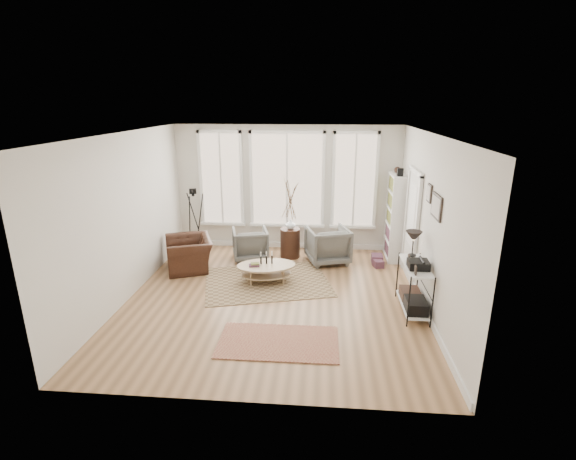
# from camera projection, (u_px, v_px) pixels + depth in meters

# --- Properties ---
(room) EXTENTS (5.50, 5.54, 2.90)m
(room) POSITION_uv_depth(u_px,v_px,m) (275.00, 222.00, 7.14)
(room) COLOR #A5794F
(room) RESTS_ON ground
(bay_window) EXTENTS (4.14, 0.12, 2.24)m
(bay_window) POSITION_uv_depth(u_px,v_px,m) (287.00, 182.00, 9.64)
(bay_window) COLOR tan
(bay_window) RESTS_ON ground
(door) EXTENTS (0.09, 1.06, 2.22)m
(door) POSITION_uv_depth(u_px,v_px,m) (412.00, 224.00, 8.09)
(door) COLOR silver
(door) RESTS_ON ground
(bookcase) EXTENTS (0.31, 0.85, 2.06)m
(bookcase) POSITION_uv_depth(u_px,v_px,m) (395.00, 217.00, 9.18)
(bookcase) COLOR white
(bookcase) RESTS_ON ground
(low_shelf) EXTENTS (0.38, 1.08, 1.30)m
(low_shelf) POSITION_uv_depth(u_px,v_px,m) (414.00, 283.00, 6.92)
(low_shelf) COLOR white
(low_shelf) RESTS_ON ground
(wall_art) EXTENTS (0.04, 0.88, 0.44)m
(wall_art) POSITION_uv_depth(u_px,v_px,m) (435.00, 203.00, 6.52)
(wall_art) COLOR black
(wall_art) RESTS_ON ground
(rug_main) EXTENTS (2.74, 2.32, 0.01)m
(rug_main) POSITION_uv_depth(u_px,v_px,m) (267.00, 281.00, 8.19)
(rug_main) COLOR brown
(rug_main) RESTS_ON ground
(rug_runner) EXTENTS (1.76, 0.99, 0.01)m
(rug_runner) POSITION_uv_depth(u_px,v_px,m) (278.00, 342.00, 6.13)
(rug_runner) COLOR maroon
(rug_runner) RESTS_ON ground
(coffee_table) EXTENTS (1.26, 0.95, 0.52)m
(coffee_table) POSITION_uv_depth(u_px,v_px,m) (266.00, 268.00, 8.12)
(coffee_table) COLOR tan
(coffee_table) RESTS_ON ground
(armchair_left) EXTENTS (0.93, 0.94, 0.70)m
(armchair_left) POSITION_uv_depth(u_px,v_px,m) (250.00, 244.00, 9.29)
(armchair_left) COLOR #61615D
(armchair_left) RESTS_ON ground
(armchair_right) EXTENTS (1.06, 1.08, 0.79)m
(armchair_right) POSITION_uv_depth(u_px,v_px,m) (328.00, 245.00, 9.09)
(armchair_right) COLOR #61615D
(armchair_right) RESTS_ON ground
(side_table) EXTENTS (0.44, 0.44, 1.86)m
(side_table) POSITION_uv_depth(u_px,v_px,m) (290.00, 219.00, 9.25)
(side_table) COLOR #351D14
(side_table) RESTS_ON ground
(vase) EXTENTS (0.24, 0.24, 0.22)m
(vase) POSITION_uv_depth(u_px,v_px,m) (291.00, 224.00, 9.27)
(vase) COLOR silver
(vase) RESTS_ON side_table
(accent_chair) EXTENTS (1.29, 1.22, 0.67)m
(accent_chair) POSITION_uv_depth(u_px,v_px,m) (189.00, 254.00, 8.75)
(accent_chair) COLOR #351D14
(accent_chair) RESTS_ON ground
(tripod_camera) EXTENTS (0.55, 0.55, 1.56)m
(tripod_camera) POSITION_uv_depth(u_px,v_px,m) (195.00, 225.00, 9.39)
(tripod_camera) COLOR black
(tripod_camera) RESTS_ON ground
(book_stack_near) EXTENTS (0.24, 0.30, 0.19)m
(book_stack_near) POSITION_uv_depth(u_px,v_px,m) (377.00, 259.00, 9.11)
(book_stack_near) COLOR maroon
(book_stack_near) RESTS_ON ground
(book_stack_far) EXTENTS (0.24, 0.28, 0.15)m
(book_stack_far) POSITION_uv_depth(u_px,v_px,m) (378.00, 264.00, 8.90)
(book_stack_far) COLOR maroon
(book_stack_far) RESTS_ON ground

